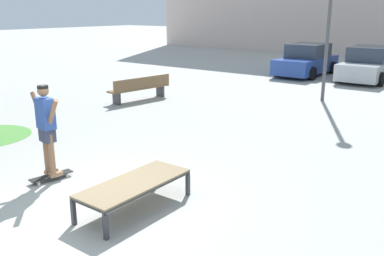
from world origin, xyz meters
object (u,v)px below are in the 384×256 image
Objects in this scene: skateboard at (51,176)px; skate_box at (134,184)px; car_silver at (368,65)px; car_blue at (307,61)px; park_bench at (140,88)px; skater at (46,124)px.

skate_box is at bearing 2.84° from skateboard.
car_silver is at bearing 92.51° from skate_box.
car_blue is (-1.45, 15.44, 0.61)m from skateboard.
skateboard is 0.20× the size of car_blue.
car_blue is 2.85m from car_silver.
park_bench is (-3.67, 6.20, 0.37)m from skateboard.
car_silver is at bearing 84.86° from skateboard.
skateboard is 7.21m from park_bench.
park_bench is (-3.67, 6.20, -0.62)m from skater.
car_blue reaches higher than park_bench.
car_silver is 1.74× the size of park_bench.
park_bench is at bearing 120.63° from skateboard.
skate_box is 8.38m from park_bench.
car_blue is at bearing 95.35° from skateboard.
car_silver is (1.40, 15.55, -0.38)m from skater.
car_silver reaches higher than skate_box.
skater is 0.69× the size of park_bench.
skater is 15.51m from car_blue.
skater is 7.23m from park_bench.
skater is at bearing -177.21° from skate_box.
skater is (0.00, 0.00, 0.99)m from skateboard.
car_silver is (-0.68, 15.45, 0.28)m from skate_box.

